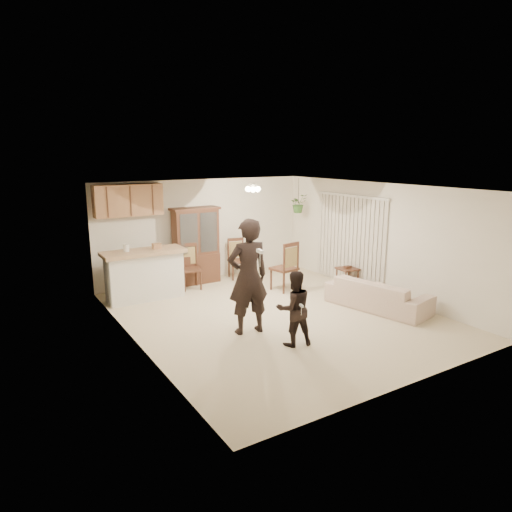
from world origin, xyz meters
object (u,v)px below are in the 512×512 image
chair_bar (191,276)px  chair_hutch_left (238,267)px  china_hutch (196,246)px  child (294,306)px  sofa (378,291)px  side_table (347,278)px  chair_hutch_right (284,276)px  adult (248,284)px

chair_bar → chair_hutch_left: bearing=19.5°
china_hutch → chair_bar: (-0.34, -0.40, -0.62)m
child → sofa: bearing=-154.5°
chair_bar → chair_hutch_left: 1.42m
sofa → china_hutch: size_ratio=1.01×
side_table → chair_bar: chair_bar is taller
side_table → chair_bar: bearing=149.3°
china_hutch → side_table: china_hutch is taller
child → side_table: size_ratio=2.52×
chair_hutch_left → chair_hutch_right: size_ratio=0.87×
side_table → chair_bar: size_ratio=0.51×
china_hutch → child: bearing=-92.2°
adult → chair_bar: bearing=-87.4°
chair_hutch_left → chair_hutch_right: 1.52m
adult → chair_hutch_left: 3.67m
sofa → chair_hutch_left: 3.77m
adult → chair_hutch_left: (1.62, 3.24, -0.62)m
china_hutch → chair_hutch_right: size_ratio=1.61×
adult → child: adult is taller
sofa → chair_bar: bearing=26.6°
adult → side_table: bearing=-155.0°
adult → chair_hutch_right: adult is taller
sofa → chair_hutch_right: size_ratio=1.62×
adult → chair_bar: (0.21, 3.01, -0.60)m
chair_bar → adult: bearing=-84.0°
child → chair_hutch_left: bearing=-93.8°
side_table → chair_hutch_left: 2.76m
chair_bar → chair_hutch_right: 2.19m
chair_hutch_left → side_table: bearing=-37.3°
adult → side_table: 3.63m
china_hutch → chair_bar: bearing=-129.7°
child → china_hutch: 4.28m
chair_bar → chair_hutch_left: size_ratio=1.05×
china_hutch → side_table: bearing=-38.6°
sofa → adult: size_ratio=1.04×
sofa → china_hutch: (-2.35, 3.71, 0.55)m
adult → chair_hutch_right: size_ratio=1.56×
china_hutch → chair_hutch_left: (1.07, -0.17, -0.63)m
chair_hutch_right → sofa: bearing=104.0°
sofa → chair_hutch_left: size_ratio=1.86×
sofa → child: size_ratio=1.39×
chair_bar → china_hutch: bearing=60.1°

